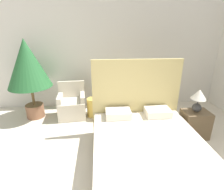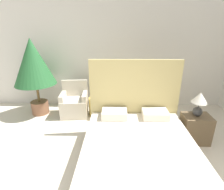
{
  "view_description": "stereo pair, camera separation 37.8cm",
  "coord_description": "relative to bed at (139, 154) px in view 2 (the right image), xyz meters",
  "views": [
    {
      "loc": [
        -0.56,
        -0.64,
        2.02
      ],
      "look_at": [
        -0.28,
        2.89,
        0.68
      ],
      "focal_mm": 28.0,
      "sensor_mm": 36.0,
      "label": 1
    },
    {
      "loc": [
        -0.19,
        -0.65,
        2.02
      ],
      "look_at": [
        -0.28,
        2.89,
        0.68
      ],
      "focal_mm": 28.0,
      "sensor_mm": 36.0,
      "label": 2
    }
  ],
  "objects": [
    {
      "name": "wall_back",
      "position": [
        -0.16,
        2.53,
        1.16
      ],
      "size": [
        10.0,
        0.06,
        2.9
      ],
      "color": "silver",
      "rests_on": "ground_plane"
    },
    {
      "name": "bed",
      "position": [
        0.0,
        0.0,
        0.0
      ],
      "size": [
        1.7,
        2.25,
        1.52
      ],
      "color": "#8C7A5B",
      "rests_on": "ground_plane"
    },
    {
      "name": "armchair_near_window_left",
      "position": [
        -1.37,
        1.83,
        -0.02
      ],
      "size": [
        0.68,
        0.63,
        0.83
      ],
      "rotation": [
        0.0,
        0.0,
        0.08
      ],
      "color": "beige",
      "rests_on": "ground_plane"
    },
    {
      "name": "armchair_near_window_right",
      "position": [
        -0.37,
        1.83,
        -0.02
      ],
      "size": [
        0.65,
        0.61,
        0.83
      ],
      "rotation": [
        0.0,
        0.0,
        0.04
      ],
      "color": "beige",
      "rests_on": "ground_plane"
    },
    {
      "name": "potted_palm",
      "position": [
        -2.28,
        1.88,
        0.96
      ],
      "size": [
        0.96,
        0.96,
        1.85
      ],
      "color": "brown",
      "rests_on": "ground_plane"
    },
    {
      "name": "nightstand",
      "position": [
        1.15,
        0.78,
        -0.02
      ],
      "size": [
        0.5,
        0.38,
        0.53
      ],
      "color": "brown",
      "rests_on": "ground_plane"
    },
    {
      "name": "table_lamp",
      "position": [
        1.13,
        0.78,
        0.53
      ],
      "size": [
        0.28,
        0.28,
        0.45
      ],
      "color": "#333333",
      "rests_on": "nightstand"
    },
    {
      "name": "side_table",
      "position": [
        -0.87,
        1.82,
        -0.06
      ],
      "size": [
        0.29,
        0.29,
        0.45
      ],
      "color": "gold",
      "rests_on": "ground_plane"
    }
  ]
}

